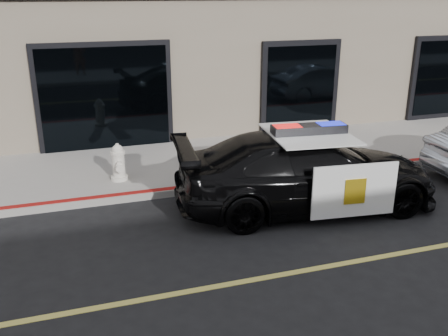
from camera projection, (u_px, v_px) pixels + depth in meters
name	position (u px, v px, depth m)	size (l,w,h in m)	color
ground	(226.00, 285.00, 7.33)	(120.00, 120.00, 0.00)	black
sidewalk_n	(159.00, 166.00, 12.00)	(60.00, 3.50, 0.15)	gray
police_car	(307.00, 171.00, 9.73)	(3.15, 5.57, 1.69)	black
fire_hydrant	(118.00, 163.00, 10.82)	(0.37, 0.52, 0.82)	white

